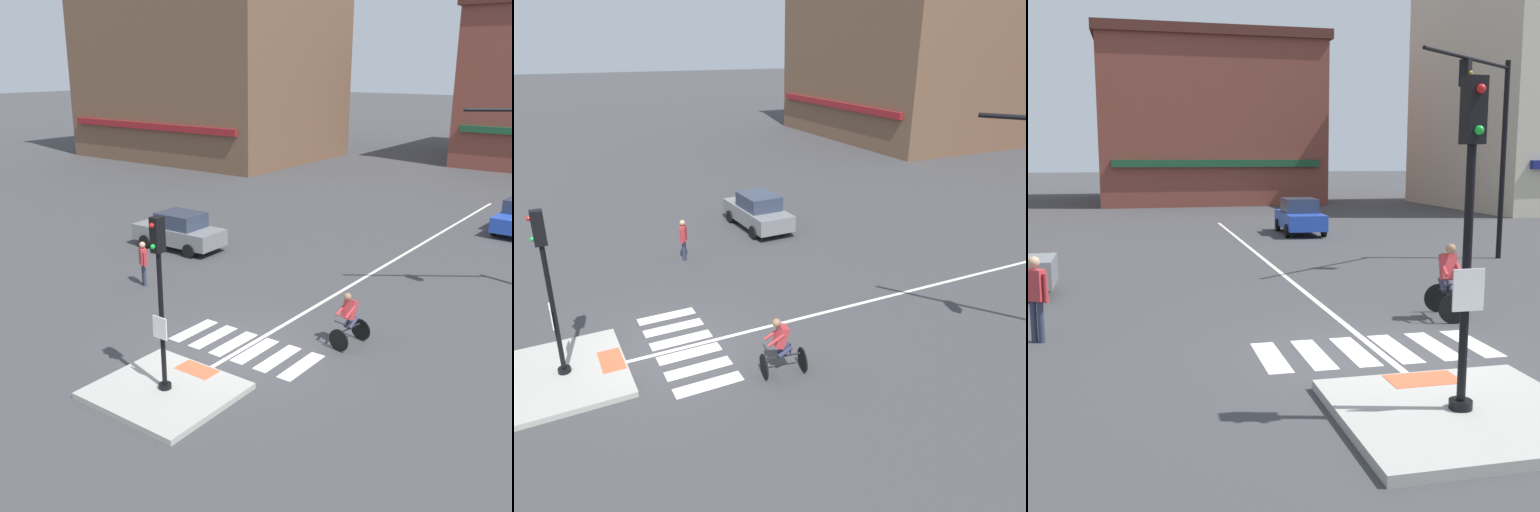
# 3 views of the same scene
# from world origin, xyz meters

# --- Properties ---
(ground_plane) EXTENTS (300.00, 300.00, 0.00)m
(ground_plane) POSITION_xyz_m (0.00, 0.00, 0.00)
(ground_plane) COLOR #3D3D3F
(traffic_island) EXTENTS (3.33, 3.05, 0.15)m
(traffic_island) POSITION_xyz_m (0.00, -2.88, 0.07)
(traffic_island) COLOR #A3A099
(traffic_island) RESTS_ON ground
(tactile_pad_front) EXTENTS (1.10, 0.60, 0.01)m
(tactile_pad_front) POSITION_xyz_m (0.00, -1.71, 0.15)
(tactile_pad_front) COLOR #DB5B38
(tactile_pad_front) RESTS_ON traffic_island
(signal_pole) EXTENTS (0.44, 0.38, 4.36)m
(signal_pole) POSITION_xyz_m (0.00, -2.89, 2.78)
(signal_pole) COLOR black
(signal_pole) RESTS_ON traffic_island
(crosswalk_stripe_a) EXTENTS (0.44, 1.80, 0.01)m
(crosswalk_stripe_a) POSITION_xyz_m (-1.95, 0.34, 0.00)
(crosswalk_stripe_a) COLOR silver
(crosswalk_stripe_a) RESTS_ON ground
(crosswalk_stripe_b) EXTENTS (0.44, 1.80, 0.01)m
(crosswalk_stripe_b) POSITION_xyz_m (-1.17, 0.34, 0.00)
(crosswalk_stripe_b) COLOR silver
(crosswalk_stripe_b) RESTS_ON ground
(crosswalk_stripe_c) EXTENTS (0.44, 1.80, 0.01)m
(crosswalk_stripe_c) POSITION_xyz_m (-0.39, 0.34, 0.00)
(crosswalk_stripe_c) COLOR silver
(crosswalk_stripe_c) RESTS_ON ground
(crosswalk_stripe_d) EXTENTS (0.44, 1.80, 0.01)m
(crosswalk_stripe_d) POSITION_xyz_m (0.39, 0.34, 0.00)
(crosswalk_stripe_d) COLOR silver
(crosswalk_stripe_d) RESTS_ON ground
(crosswalk_stripe_e) EXTENTS (0.44, 1.80, 0.01)m
(crosswalk_stripe_e) POSITION_xyz_m (1.17, 0.34, 0.00)
(crosswalk_stripe_e) COLOR silver
(crosswalk_stripe_e) RESTS_ON ground
(crosswalk_stripe_f) EXTENTS (0.44, 1.80, 0.01)m
(crosswalk_stripe_f) POSITION_xyz_m (1.95, 0.34, 0.00)
(crosswalk_stripe_f) COLOR silver
(crosswalk_stripe_f) RESTS_ON ground
(lane_centre_line) EXTENTS (0.14, 28.00, 0.01)m
(lane_centre_line) POSITION_xyz_m (0.03, 10.00, 0.00)
(lane_centre_line) COLOR silver
(lane_centre_line) RESTS_ON ground
(building_corner_left) EXTENTS (20.05, 15.40, 18.07)m
(building_corner_left) POSITION_xyz_m (-26.26, 29.72, 9.05)
(building_corner_left) COLOR brown
(building_corner_left) RESTS_ON ground
(car_grey_cross_left) EXTENTS (4.15, 1.94, 1.64)m
(car_grey_cross_left) POSITION_xyz_m (-8.31, 6.48, 0.81)
(car_grey_cross_left) COLOR slate
(car_grey_cross_left) RESTS_ON ground
(cyclist) EXTENTS (0.82, 1.18, 1.68)m
(cyclist) POSITION_xyz_m (2.37, 2.19, 0.87)
(cyclist) COLOR black
(cyclist) RESTS_ON ground
(pedestrian_at_curb_left) EXTENTS (0.49, 0.37, 1.67)m
(pedestrian_at_curb_left) POSITION_xyz_m (-6.12, 2.24, 0.98)
(pedestrian_at_curb_left) COLOR #2D334C
(pedestrian_at_curb_left) RESTS_ON ground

